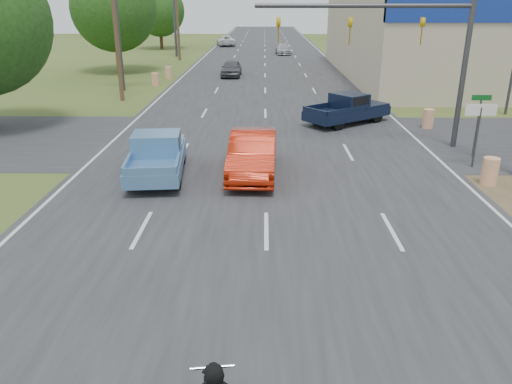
{
  "coord_description": "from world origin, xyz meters",
  "views": [
    {
      "loc": [
        -0.09,
        -5.0,
        6.19
      ],
      "look_at": [
        -0.29,
        7.73,
        1.3
      ],
      "focal_mm": 35.0,
      "sensor_mm": 36.0,
      "label": 1
    }
  ],
  "objects_px": {
    "blue_pickup": "(157,154)",
    "distant_car_white": "(226,41)",
    "navy_pickup": "(349,108)",
    "red_convertible": "(253,154)",
    "distant_car_grey": "(231,68)",
    "distant_car_silver": "(283,49)"
  },
  "relations": [
    {
      "from": "blue_pickup",
      "to": "distant_car_white",
      "type": "height_order",
      "value": "blue_pickup"
    },
    {
      "from": "navy_pickup",
      "to": "distant_car_white",
      "type": "relative_size",
      "value": 0.95
    },
    {
      "from": "red_convertible",
      "to": "distant_car_grey",
      "type": "relative_size",
      "value": 1.18
    },
    {
      "from": "red_convertible",
      "to": "blue_pickup",
      "type": "height_order",
      "value": "blue_pickup"
    },
    {
      "from": "distant_car_grey",
      "to": "distant_car_silver",
      "type": "distance_m",
      "value": 20.13
    },
    {
      "from": "navy_pickup",
      "to": "distant_car_silver",
      "type": "bearing_deg",
      "value": 146.24
    },
    {
      "from": "navy_pickup",
      "to": "distant_car_silver",
      "type": "relative_size",
      "value": 1.18
    },
    {
      "from": "blue_pickup",
      "to": "distant_car_grey",
      "type": "bearing_deg",
      "value": 81.98
    },
    {
      "from": "navy_pickup",
      "to": "distant_car_white",
      "type": "bearing_deg",
      "value": 154.49
    },
    {
      "from": "distant_car_grey",
      "to": "distant_car_white",
      "type": "relative_size",
      "value": 0.79
    },
    {
      "from": "red_convertible",
      "to": "distant_car_silver",
      "type": "height_order",
      "value": "red_convertible"
    },
    {
      "from": "navy_pickup",
      "to": "distant_car_white",
      "type": "distance_m",
      "value": 50.53
    },
    {
      "from": "blue_pickup",
      "to": "distant_car_grey",
      "type": "height_order",
      "value": "blue_pickup"
    },
    {
      "from": "blue_pickup",
      "to": "distant_car_white",
      "type": "relative_size",
      "value": 0.97
    },
    {
      "from": "blue_pickup",
      "to": "distant_car_silver",
      "type": "bearing_deg",
      "value": 76.59
    },
    {
      "from": "distant_car_white",
      "to": "blue_pickup",
      "type": "bearing_deg",
      "value": 81.85
    },
    {
      "from": "red_convertible",
      "to": "blue_pickup",
      "type": "xyz_separation_m",
      "value": [
        -3.58,
        -0.04,
        0.02
      ]
    },
    {
      "from": "navy_pickup",
      "to": "distant_car_silver",
      "type": "xyz_separation_m",
      "value": [
        -2.22,
        37.22,
        -0.2
      ]
    },
    {
      "from": "red_convertible",
      "to": "distant_car_silver",
      "type": "xyz_separation_m",
      "value": [
        2.75,
        45.82,
        -0.19
      ]
    },
    {
      "from": "distant_car_silver",
      "to": "distant_car_white",
      "type": "bearing_deg",
      "value": 119.98
    },
    {
      "from": "distant_car_white",
      "to": "navy_pickup",
      "type": "bearing_deg",
      "value": 91.87
    },
    {
      "from": "red_convertible",
      "to": "navy_pickup",
      "type": "distance_m",
      "value": 9.93
    }
  ]
}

